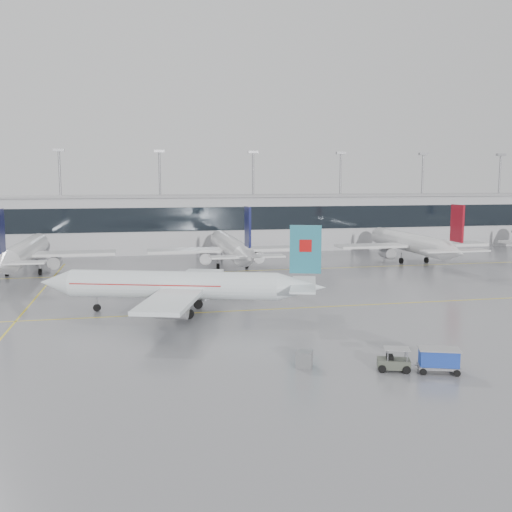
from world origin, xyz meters
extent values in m
plane|color=gray|center=(0.00, 0.00, 0.00)|extent=(320.00, 320.00, 0.00)
cube|color=gold|center=(0.00, 0.00, 0.01)|extent=(120.00, 0.25, 0.01)
cube|color=gold|center=(0.00, 30.00, 0.01)|extent=(120.00, 0.25, 0.01)
cube|color=gold|center=(-30.00, 15.00, 0.01)|extent=(0.25, 60.00, 0.01)
cube|color=#A8A8AC|center=(0.00, 62.00, 6.00)|extent=(180.00, 15.00, 12.00)
cube|color=black|center=(0.00, 54.45, 7.50)|extent=(180.00, 0.20, 5.00)
cube|color=gray|center=(0.00, 62.00, 12.20)|extent=(182.00, 16.00, 0.40)
cylinder|color=gray|center=(-33.00, 68.00, 11.00)|extent=(0.50, 0.50, 22.00)
cube|color=gray|center=(-33.00, 68.00, 22.30)|extent=(2.40, 1.00, 0.60)
cylinder|color=gray|center=(-11.00, 68.00, 11.00)|extent=(0.50, 0.50, 22.00)
cube|color=gray|center=(-11.00, 68.00, 22.30)|extent=(2.40, 1.00, 0.60)
cylinder|color=gray|center=(11.00, 68.00, 11.00)|extent=(0.50, 0.50, 22.00)
cube|color=gray|center=(11.00, 68.00, 22.30)|extent=(2.40, 1.00, 0.60)
cylinder|color=gray|center=(33.00, 68.00, 11.00)|extent=(0.50, 0.50, 22.00)
cube|color=gray|center=(33.00, 68.00, 22.30)|extent=(2.40, 1.00, 0.60)
cylinder|color=gray|center=(55.00, 68.00, 11.00)|extent=(0.50, 0.50, 22.00)
cube|color=gray|center=(55.00, 68.00, 22.30)|extent=(2.40, 1.00, 0.60)
cylinder|color=gray|center=(77.00, 68.00, 11.00)|extent=(0.50, 0.50, 22.00)
cube|color=gray|center=(77.00, 68.00, 22.30)|extent=(2.40, 1.00, 0.60)
cylinder|color=white|center=(-12.47, 0.37, 3.43)|extent=(24.56, 10.54, 3.24)
cone|color=white|center=(-26.17, 4.69, 3.43)|extent=(4.79, 4.30, 3.24)
cone|color=white|center=(1.99, -4.20, 3.43)|extent=(6.32, 4.78, 3.24)
cube|color=white|center=(-11.04, -0.08, 3.03)|extent=(12.83, 27.05, 0.45)
cube|color=white|center=(2.18, -4.26, 3.73)|extent=(5.77, 10.67, 0.25)
cube|color=teal|center=(2.38, -4.32, 7.82)|extent=(3.54, 1.42, 5.53)
cylinder|color=#A3A3A7|center=(-12.96, -4.51, 1.53)|extent=(4.07, 3.09, 2.10)
cylinder|color=#A3A3A7|center=(-10.07, 4.65, 1.53)|extent=(4.07, 3.09, 2.10)
cylinder|color=gray|center=(-21.40, 3.19, 1.13)|extent=(0.20, 0.20, 1.36)
cylinder|color=black|center=(-21.40, 3.19, 0.45)|extent=(0.95, 0.56, 0.90)
cylinder|color=gray|center=(-10.87, -2.86, 1.23)|extent=(0.24, 0.24, 1.36)
cylinder|color=black|center=(-10.87, -2.86, 0.55)|extent=(1.18, 0.76, 1.10)
cylinder|color=gray|center=(-9.30, 2.10, 1.23)|extent=(0.24, 0.24, 1.36)
cylinder|color=black|center=(-9.30, 2.10, 0.55)|extent=(1.18, 0.76, 1.10)
cube|color=#B70F0F|center=(2.38, -4.32, 8.26)|extent=(1.47, 0.85, 1.40)
cube|color=#B70F0F|center=(-15.33, 1.27, 3.63)|extent=(18.15, 8.54, 0.12)
cylinder|color=silver|center=(-35.00, 35.00, 3.80)|extent=(3.59, 27.36, 3.59)
cone|color=silver|center=(-35.00, 50.68, 3.80)|extent=(3.59, 4.00, 3.59)
cone|color=silver|center=(-35.00, 18.52, 3.80)|extent=(3.59, 5.60, 3.59)
cube|color=silver|center=(-35.00, 33.50, 3.40)|extent=(29.64, 5.00, 0.45)
cube|color=silver|center=(-35.00, 18.32, 4.10)|extent=(11.40, 2.80, 0.25)
cube|color=#0F1242|center=(-35.00, 18.12, 8.66)|extent=(0.35, 3.60, 6.12)
cylinder|color=#A3A3A7|center=(-30.20, 34.00, 1.90)|extent=(2.10, 3.60, 2.10)
cylinder|color=gray|center=(-35.00, 45.68, 1.23)|extent=(0.20, 0.20, 1.56)
cylinder|color=black|center=(-35.00, 45.68, 0.45)|extent=(0.30, 0.90, 0.90)
cylinder|color=gray|center=(-37.60, 32.50, 1.33)|extent=(0.24, 0.24, 1.56)
cylinder|color=black|center=(-37.60, 32.50, 0.55)|extent=(0.45, 1.10, 1.10)
cylinder|color=gray|center=(-32.40, 32.50, 1.33)|extent=(0.24, 0.24, 1.56)
cylinder|color=black|center=(-32.40, 32.50, 0.55)|extent=(0.45, 1.10, 1.10)
cylinder|color=silver|center=(0.00, 35.00, 3.80)|extent=(3.59, 27.36, 3.59)
cone|color=silver|center=(0.00, 50.68, 3.80)|extent=(3.59, 4.00, 3.59)
cone|color=silver|center=(0.00, 18.52, 3.80)|extent=(3.59, 5.60, 3.59)
cube|color=silver|center=(0.00, 33.50, 3.40)|extent=(29.64, 5.00, 0.45)
cube|color=silver|center=(0.00, 18.32, 4.10)|extent=(11.40, 2.80, 0.25)
cube|color=#0F1242|center=(0.00, 18.12, 8.66)|extent=(0.35, 3.60, 6.12)
cylinder|color=#A3A3A7|center=(-4.80, 34.00, 1.90)|extent=(2.10, 3.60, 2.10)
cylinder|color=#A3A3A7|center=(4.80, 34.00, 1.90)|extent=(2.10, 3.60, 2.10)
cylinder|color=gray|center=(0.00, 45.68, 1.23)|extent=(0.20, 0.20, 1.56)
cylinder|color=black|center=(0.00, 45.68, 0.45)|extent=(0.30, 0.90, 0.90)
cylinder|color=gray|center=(-2.60, 32.50, 1.33)|extent=(0.24, 0.24, 1.56)
cylinder|color=black|center=(-2.60, 32.50, 0.55)|extent=(0.45, 1.10, 1.10)
cylinder|color=gray|center=(2.60, 32.50, 1.33)|extent=(0.24, 0.24, 1.56)
cylinder|color=black|center=(2.60, 32.50, 0.55)|extent=(0.45, 1.10, 1.10)
cylinder|color=silver|center=(35.00, 35.00, 3.80)|extent=(3.59, 27.36, 3.59)
cone|color=silver|center=(35.00, 50.68, 3.80)|extent=(3.59, 4.00, 3.59)
cone|color=silver|center=(35.00, 18.52, 3.80)|extent=(3.59, 5.60, 3.59)
cube|color=silver|center=(35.00, 33.50, 3.40)|extent=(29.64, 5.00, 0.45)
cube|color=silver|center=(35.00, 18.32, 4.10)|extent=(11.40, 2.80, 0.25)
cube|color=maroon|center=(35.00, 18.12, 8.66)|extent=(0.35, 3.60, 6.12)
cylinder|color=#A3A3A7|center=(30.20, 34.00, 1.90)|extent=(2.10, 3.60, 2.10)
cylinder|color=#A3A3A7|center=(39.80, 34.00, 1.90)|extent=(2.10, 3.60, 2.10)
cylinder|color=gray|center=(35.00, 45.68, 1.23)|extent=(0.20, 0.20, 1.56)
cylinder|color=black|center=(35.00, 45.68, 0.45)|extent=(0.30, 0.90, 0.90)
cylinder|color=gray|center=(32.40, 32.50, 1.33)|extent=(0.24, 0.24, 1.56)
cylinder|color=black|center=(32.40, 32.50, 0.55)|extent=(0.45, 1.10, 1.10)
cylinder|color=gray|center=(37.60, 32.50, 1.33)|extent=(0.24, 0.24, 1.56)
cylinder|color=black|center=(37.60, 32.50, 0.55)|extent=(0.45, 1.10, 1.10)
cube|color=#464B3F|center=(4.10, -24.12, 0.60)|extent=(2.95, 2.21, 0.77)
cube|color=gray|center=(4.30, -24.19, 1.88)|extent=(2.43, 2.03, 0.07)
cube|color=black|center=(3.79, -24.01, 1.09)|extent=(0.81, 1.01, 0.44)
cylinder|color=gray|center=(5.95, -24.78, 0.55)|extent=(1.27, 0.52, 0.09)
cylinder|color=gray|center=(3.38, -24.51, 1.37)|extent=(0.09, 0.09, 0.98)
cylinder|color=gray|center=(3.78, -23.37, 1.37)|extent=(0.09, 0.09, 0.98)
cylinder|color=gray|center=(4.83, -25.02, 1.37)|extent=(0.09, 0.09, 0.98)
cylinder|color=gray|center=(5.23, -23.88, 1.37)|extent=(0.09, 0.09, 0.98)
cylinder|color=black|center=(2.93, -24.46, 0.33)|extent=(0.69, 0.42, 0.66)
cylinder|color=black|center=(3.41, -23.12, 0.33)|extent=(0.69, 0.42, 0.66)
cylinder|color=black|center=(4.79, -25.12, 0.33)|extent=(0.69, 0.42, 0.66)
cylinder|color=black|center=(5.26, -23.78, 0.33)|extent=(0.69, 0.42, 0.66)
cube|color=gray|center=(7.49, -25.32, 0.49)|extent=(3.66, 2.65, 0.20)
cube|color=#1B3CAA|center=(7.49, -25.32, 1.26)|extent=(3.41, 2.47, 1.32)
cube|color=gray|center=(7.49, -25.32, 1.98)|extent=(3.69, 2.75, 0.11)
cylinder|color=black|center=(5.98, -25.66, 0.27)|extent=(0.58, 0.37, 0.55)
cylinder|color=black|center=(6.52, -24.10, 0.27)|extent=(0.58, 0.37, 0.55)
cylinder|color=black|center=(8.46, -26.53, 0.27)|extent=(0.58, 0.37, 0.55)
cylinder|color=black|center=(9.01, -24.98, 0.27)|extent=(0.58, 0.37, 0.55)
cube|color=slate|center=(-2.89, -21.71, 0.67)|extent=(1.73, 1.67, 1.35)
camera|label=1|loc=(-16.38, -66.38, 15.63)|focal=40.00mm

